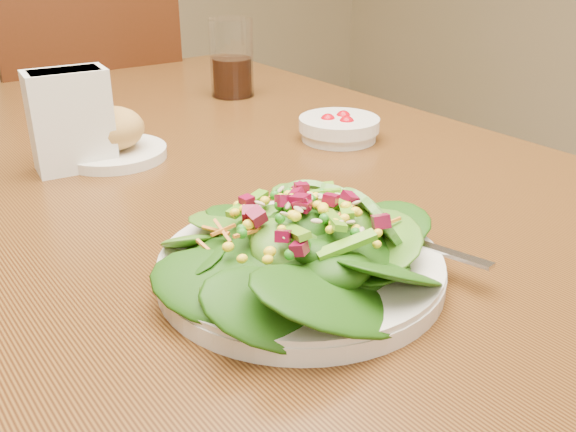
# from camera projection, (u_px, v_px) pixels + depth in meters

# --- Properties ---
(dining_table) EXTENTS (0.90, 1.40, 0.75)m
(dining_table) POSITION_uv_depth(u_px,v_px,m) (214.00, 230.00, 0.94)
(dining_table) COLOR brown
(dining_table) RESTS_ON ground_plane
(chair_far) EXTENTS (0.46, 0.46, 0.94)m
(chair_far) POSITION_uv_depth(u_px,v_px,m) (93.00, 159.00, 1.67)
(chair_far) COLOR #381709
(chair_far) RESTS_ON ground_plane
(salad_plate) EXTENTS (0.28, 0.27, 0.08)m
(salad_plate) POSITION_uv_depth(u_px,v_px,m) (309.00, 249.00, 0.61)
(salad_plate) COLOR white
(salad_plate) RESTS_ON dining_table
(bread_plate) EXTENTS (0.15, 0.15, 0.08)m
(bread_plate) POSITION_uv_depth(u_px,v_px,m) (113.00, 138.00, 0.91)
(bread_plate) COLOR white
(bread_plate) RESTS_ON dining_table
(tomato_bowl) EXTENTS (0.12, 0.12, 0.04)m
(tomato_bowl) POSITION_uv_depth(u_px,v_px,m) (339.00, 128.00, 1.00)
(tomato_bowl) COLOR white
(tomato_bowl) RESTS_ON dining_table
(drinking_glass) EXTENTS (0.08, 0.08, 0.15)m
(drinking_glass) POSITION_uv_depth(u_px,v_px,m) (232.00, 63.00, 1.23)
(drinking_glass) COLOR silver
(drinking_glass) RESTS_ON dining_table
(napkin_holder) EXTENTS (0.11, 0.07, 0.14)m
(napkin_holder) POSITION_uv_depth(u_px,v_px,m) (70.00, 118.00, 0.86)
(napkin_holder) COLOR white
(napkin_holder) RESTS_ON dining_table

